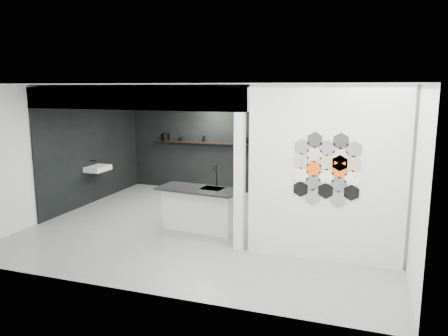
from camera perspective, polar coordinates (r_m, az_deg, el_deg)
floor at (r=8.82m, az=-1.26°, el=-7.70°), size 7.00×6.00×0.01m
partition_panel at (r=7.03m, az=13.08°, el=-0.86°), size 2.45×0.15×2.80m
bay_clad_back at (r=11.73m, az=-2.26°, el=2.79°), size 4.40×0.04×2.35m
bay_clad_left at (r=11.02m, az=-16.63°, el=1.86°), size 0.04×4.00×2.35m
bulkhead at (r=9.81m, az=-6.52°, el=9.27°), size 4.40×4.00×0.40m
corner_column at (r=7.34m, az=2.04°, el=-1.90°), size 0.16×0.16×2.35m
fascia_beam at (r=8.11m, az=-12.38°, el=8.85°), size 4.40×0.16×0.40m
wall_basin at (r=10.78m, az=-16.15°, el=-0.06°), size 0.40×0.60×0.12m
display_shelf at (r=11.58m, az=-1.99°, el=3.31°), size 3.00×0.15×0.04m
kitchen_island at (r=8.53m, az=-3.09°, el=-5.26°), size 1.67×0.88×1.29m
stockpot at (r=12.07m, az=-7.66°, el=4.05°), size 0.26×0.26×0.18m
kettle at (r=11.24m, az=3.02°, el=3.57°), size 0.18×0.18×0.15m
glass_bowl at (r=11.17m, az=4.41°, el=3.38°), size 0.17×0.17×0.10m
glass_vase at (r=11.16m, az=4.51°, el=3.51°), size 0.14×0.14×0.15m
bottle_dark at (r=11.62m, az=-2.68°, el=3.84°), size 0.07×0.07×0.16m
utensil_cup at (r=11.88m, az=-5.69°, el=3.79°), size 0.09×0.09×0.10m
hex_tile_cluster at (r=6.92m, az=13.32°, el=-0.16°), size 1.04×0.02×1.16m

